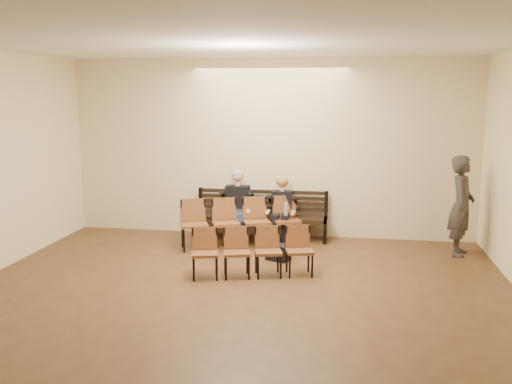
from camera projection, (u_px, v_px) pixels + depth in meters
ground at (212, 338)px, 6.68m from camera, size 10.00×10.00×0.00m
room_walls at (224, 117)px, 7.00m from camera, size 8.02×10.01×3.51m
bench at (261, 227)px, 11.18m from camera, size 2.60×0.90×0.45m
seated_man at (237, 205)px, 11.06m from camera, size 0.56×0.78×1.35m
seated_woman at (281, 212)px, 10.94m from camera, size 0.49×0.67×1.13m
laptop at (237, 212)px, 10.94m from camera, size 0.36×0.30×0.24m
water_bottle at (286, 215)px, 10.63m from camera, size 0.09×0.09×0.25m
bag at (278, 252)px, 9.75m from camera, size 0.45×0.39×0.28m
passerby at (462, 198)px, 9.92m from camera, size 0.65×0.84×2.03m
chair_row_front at (241, 223)px, 10.55m from camera, size 2.25×1.25×0.91m
chair_row_back at (253, 252)px, 8.84m from camera, size 1.92×0.89×0.77m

